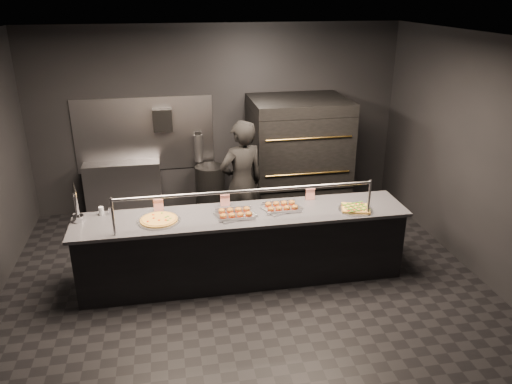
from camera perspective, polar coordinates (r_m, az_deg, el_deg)
room at (r=5.95m, az=-1.87°, el=2.75°), size 6.04×6.00×3.00m
service_counter at (r=6.33m, az=-1.47°, el=-6.23°), size 4.10×0.78×1.37m
pizza_oven at (r=8.08m, az=4.77°, el=4.02°), size 1.50×1.23×1.91m
prep_shelf at (r=8.42m, az=-14.87°, el=0.35°), size 1.20×0.35×0.90m
towel_dispenser at (r=8.12m, az=-10.64°, el=8.10°), size 0.30×0.20×0.35m
fire_extinguisher at (r=8.28m, az=-6.58°, el=5.07°), size 0.14×0.14×0.51m
beer_tap at (r=6.22m, az=-19.77°, el=-1.97°), size 0.13×0.19×0.51m
round_pizza at (r=6.03m, az=-11.04°, el=-3.15°), size 0.51×0.51×0.03m
slider_tray_a at (r=6.07m, az=-2.40°, el=-2.45°), size 0.53×0.45×0.07m
slider_tray_b at (r=6.25m, az=2.93°, el=-1.68°), size 0.53×0.46×0.07m
square_pizza at (r=6.34m, az=11.31°, el=-1.86°), size 0.43×0.43×0.05m
condiment_jar at (r=6.35m, az=-16.99°, el=-2.09°), size 0.16×0.06×0.10m
tent_cards at (r=6.34m, az=-2.69°, el=-0.88°), size 2.07×0.04×0.15m
trash_bin at (r=8.27m, az=-5.22°, el=0.30°), size 0.49×0.49×0.81m
worker at (r=7.06m, az=-1.64°, el=0.95°), size 0.78×0.63×1.84m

